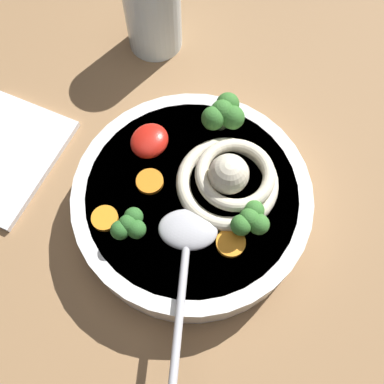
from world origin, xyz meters
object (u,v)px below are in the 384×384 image
Objects in this scene: soup_bowl at (192,201)px; noodle_pile at (230,179)px; soup_spoon at (187,243)px; folded_napkin at (4,156)px; drinking_glass at (153,9)px.

soup_bowl is 2.17× the size of noodle_pile.
soup_spoon reaches higher than folded_napkin.
folded_napkin is at bearing 166.16° from drinking_glass.
soup_spoon is at bearing 176.42° from noodle_pile.
soup_bowl is 6.71cm from soup_spoon.
noodle_pile reaches higher than folded_napkin.
soup_spoon is 1.48× the size of drinking_glass.
drinking_glass is (19.73, 17.22, 3.24)cm from soup_bowl.
soup_spoon is (-5.38, -2.47, 3.16)cm from soup_bowl.
noodle_pile is 8.13cm from soup_spoon.
folded_napkin is (-8.25, 26.42, -5.99)cm from noodle_pile.
folded_napkin is (-5.54, 23.44, -2.13)cm from soup_bowl.
soup_bowl is at bearing 132.23° from noodle_pile.
drinking_glass reaches higher than soup_bowl.
noodle_pile is 0.75× the size of folded_napkin.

